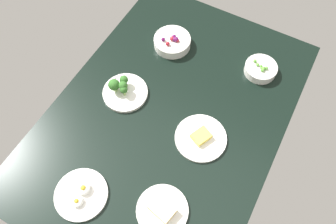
{
  "coord_description": "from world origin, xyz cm",
  "views": [
    {
      "loc": [
        54.5,
        30.01,
        121.12
      ],
      "look_at": [
        0.0,
        0.0,
        6.0
      ],
      "focal_mm": 34.28,
      "sensor_mm": 36.0,
      "label": 1
    }
  ],
  "objects_px": {
    "bowl_peas": "(261,69)",
    "plate_sandwich": "(162,210)",
    "plate_broccoli": "(123,91)",
    "plate_eggs": "(81,194)",
    "plate_cheese": "(201,138)",
    "bowl_berries": "(172,42)"
  },
  "relations": [
    {
      "from": "plate_broccoli",
      "to": "bowl_peas",
      "type": "xyz_separation_m",
      "value": [
        -0.39,
        0.47,
        0.0
      ]
    },
    {
      "from": "plate_cheese",
      "to": "plate_broccoli",
      "type": "distance_m",
      "value": 0.38
    },
    {
      "from": "plate_broccoli",
      "to": "plate_sandwich",
      "type": "bearing_deg",
      "value": 47.79
    },
    {
      "from": "plate_broccoli",
      "to": "plate_eggs",
      "type": "distance_m",
      "value": 0.45
    },
    {
      "from": "plate_broccoli",
      "to": "bowl_berries",
      "type": "bearing_deg",
      "value": 170.63
    },
    {
      "from": "plate_cheese",
      "to": "plate_eggs",
      "type": "relative_size",
      "value": 1.06
    },
    {
      "from": "plate_eggs",
      "to": "bowl_berries",
      "type": "bearing_deg",
      "value": -176.68
    },
    {
      "from": "plate_cheese",
      "to": "plate_eggs",
      "type": "height_order",
      "value": "plate_eggs"
    },
    {
      "from": "plate_broccoli",
      "to": "bowl_peas",
      "type": "relative_size",
      "value": 1.35
    },
    {
      "from": "plate_broccoli",
      "to": "plate_eggs",
      "type": "xyz_separation_m",
      "value": [
        0.44,
        0.1,
        -0.01
      ]
    },
    {
      "from": "bowl_peas",
      "to": "plate_sandwich",
      "type": "xyz_separation_m",
      "value": [
        0.74,
        -0.08,
        -0.01
      ]
    },
    {
      "from": "plate_broccoli",
      "to": "plate_eggs",
      "type": "relative_size",
      "value": 0.98
    },
    {
      "from": "plate_broccoli",
      "to": "plate_cheese",
      "type": "bearing_deg",
      "value": 85.22
    },
    {
      "from": "plate_cheese",
      "to": "bowl_peas",
      "type": "height_order",
      "value": "bowl_peas"
    },
    {
      "from": "bowl_peas",
      "to": "plate_sandwich",
      "type": "bearing_deg",
      "value": -6.49
    },
    {
      "from": "plate_eggs",
      "to": "plate_sandwich",
      "type": "height_order",
      "value": "plate_eggs"
    },
    {
      "from": "plate_broccoli",
      "to": "bowl_peas",
      "type": "height_order",
      "value": "plate_broccoli"
    },
    {
      "from": "plate_eggs",
      "to": "plate_cheese",
      "type": "bearing_deg",
      "value": 145.54
    },
    {
      "from": "bowl_berries",
      "to": "bowl_peas",
      "type": "relative_size",
      "value": 1.2
    },
    {
      "from": "plate_eggs",
      "to": "plate_sandwich",
      "type": "bearing_deg",
      "value": 108.05
    },
    {
      "from": "bowl_peas",
      "to": "plate_cheese",
      "type": "bearing_deg",
      "value": -11.76
    },
    {
      "from": "bowl_berries",
      "to": "plate_cheese",
      "type": "relative_size",
      "value": 0.83
    }
  ]
}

